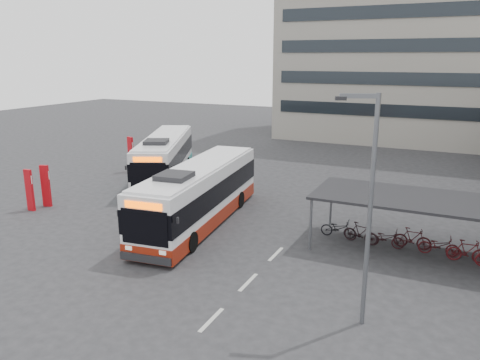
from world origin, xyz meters
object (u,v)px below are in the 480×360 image
at_px(bus_main, 200,195).
at_px(bus_teal, 165,158).
at_px(pedestrian, 205,193).
at_px(lamp_post, 368,199).

height_order(bus_main, bus_teal, bus_teal).
distance_m(pedestrian, lamp_post, 14.04).
distance_m(bus_teal, pedestrian, 7.41).
xyz_separation_m(bus_main, bus_teal, (-6.84, 6.87, 0.00)).
bearing_deg(bus_teal, pedestrian, -62.23).
relative_size(bus_main, bus_teal, 1.02).
height_order(bus_main, lamp_post, lamp_post).
bearing_deg(lamp_post, pedestrian, 121.10).
bearing_deg(pedestrian, bus_main, -131.68).
bearing_deg(pedestrian, lamp_post, -103.72).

